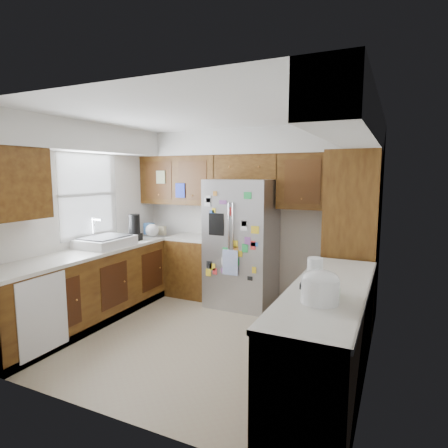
% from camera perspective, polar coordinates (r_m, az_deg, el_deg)
% --- Properties ---
extents(floor, '(3.60, 3.60, 0.00)m').
position_cam_1_polar(floor, '(4.56, -3.35, -16.63)').
color(floor, tan).
rests_on(floor, ground).
extents(room_shell, '(3.64, 3.24, 2.52)m').
position_cam_1_polar(room_shell, '(4.53, -2.51, 6.97)').
color(room_shell, silver).
rests_on(room_shell, ground).
extents(left_counter_run, '(1.36, 3.20, 0.92)m').
position_cam_1_polar(left_counter_run, '(5.18, -16.76, -8.89)').
color(left_counter_run, '#3C1F0B').
rests_on(left_counter_run, ground).
extents(right_counter_run, '(0.63, 2.25, 0.92)m').
position_cam_1_polar(right_counter_run, '(3.53, 15.49, -16.98)').
color(right_counter_run, '#3C1F0B').
rests_on(right_counter_run, ground).
extents(pantry, '(0.60, 0.90, 2.15)m').
position_cam_1_polar(pantry, '(4.89, 18.98, -2.19)').
color(pantry, '#3C1F0B').
rests_on(pantry, ground).
extents(fridge, '(0.90, 0.79, 1.80)m').
position_cam_1_polar(fridge, '(5.34, 2.74, -2.89)').
color(fridge, '#AAAAAF').
rests_on(fridge, ground).
extents(bridge_cabinet, '(0.96, 0.34, 0.35)m').
position_cam_1_polar(bridge_cabinet, '(5.46, 3.72, 8.67)').
color(bridge_cabinet, '#3C1F0B').
rests_on(bridge_cabinet, fridge).
extents(fridge_top_items, '(0.63, 0.35, 0.25)m').
position_cam_1_polar(fridge_top_items, '(5.47, 3.32, 11.77)').
color(fridge_top_items, '#1C2BB7').
rests_on(fridge_top_items, bridge_cabinet).
extents(sink_assembly, '(0.52, 0.70, 0.37)m').
position_cam_1_polar(sink_assembly, '(5.20, -17.61, -2.55)').
color(sink_assembly, white).
rests_on(sink_assembly, left_counter_run).
extents(left_counter_clutter, '(0.36, 0.88, 0.38)m').
position_cam_1_polar(left_counter_clutter, '(5.72, -12.36, -0.82)').
color(left_counter_clutter, black).
rests_on(left_counter_clutter, left_counter_run).
extents(rice_cooker, '(0.29, 0.28, 0.25)m').
position_cam_1_polar(rice_cooker, '(2.90, 14.44, -9.14)').
color(rice_cooker, white).
rests_on(rice_cooker, right_counter_run).
extents(paper_towel, '(0.12, 0.12, 0.28)m').
position_cam_1_polar(paper_towel, '(3.17, 13.67, -7.50)').
color(paper_towel, white).
rests_on(paper_towel, right_counter_run).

